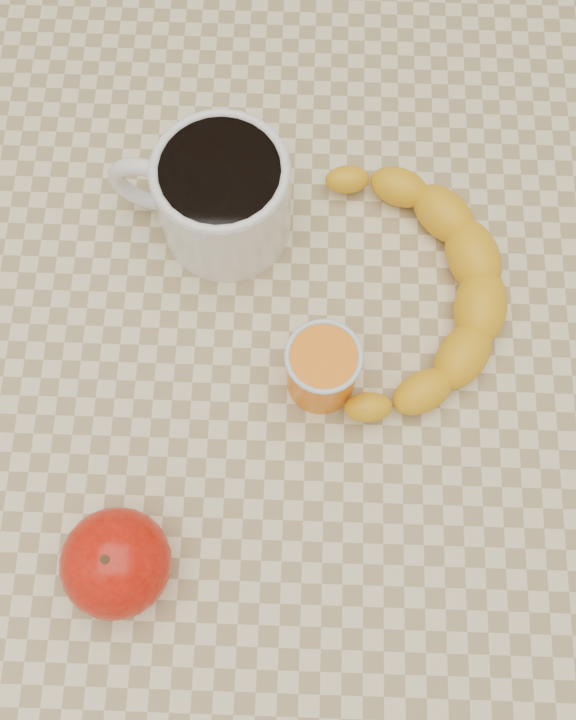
{
  "coord_description": "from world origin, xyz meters",
  "views": [
    {
      "loc": [
        0.01,
        -0.21,
        1.41
      ],
      "look_at": [
        0.0,
        0.0,
        0.77
      ],
      "focal_mm": 40.0,
      "sensor_mm": 36.0,
      "label": 1
    }
  ],
  "objects_px": {
    "table": "(288,394)",
    "orange_juice_glass": "(322,369)",
    "banana": "(409,291)",
    "coffee_mug": "(220,195)",
    "apple": "(116,563)"
  },
  "relations": [
    {
      "from": "table",
      "to": "banana",
      "type": "distance_m",
      "value": 0.16
    },
    {
      "from": "orange_juice_glass",
      "to": "apple",
      "type": "xyz_separation_m",
      "value": [
        -0.15,
        -0.16,
        0.0
      ]
    },
    {
      "from": "table",
      "to": "banana",
      "type": "bearing_deg",
      "value": 32.6
    },
    {
      "from": "table",
      "to": "orange_juice_glass",
      "type": "xyz_separation_m",
      "value": [
        0.03,
        -0.01,
        0.12
      ]
    },
    {
      "from": "coffee_mug",
      "to": "banana",
      "type": "xyz_separation_m",
      "value": [
        0.16,
        -0.07,
        -0.03
      ]
    },
    {
      "from": "coffee_mug",
      "to": "banana",
      "type": "distance_m",
      "value": 0.18
    },
    {
      "from": "banana",
      "to": "orange_juice_glass",
      "type": "bearing_deg",
      "value": -128.78
    },
    {
      "from": "table",
      "to": "apple",
      "type": "distance_m",
      "value": 0.25
    },
    {
      "from": "coffee_mug",
      "to": "orange_juice_glass",
      "type": "xyz_separation_m",
      "value": [
        0.09,
        -0.15,
        -0.02
      ]
    },
    {
      "from": "banana",
      "to": "apple",
      "type": "bearing_deg",
      "value": -128.97
    },
    {
      "from": "orange_juice_glass",
      "to": "banana",
      "type": "height_order",
      "value": "orange_juice_glass"
    },
    {
      "from": "table",
      "to": "coffee_mug",
      "type": "relative_size",
      "value": 4.72
    },
    {
      "from": "apple",
      "to": "banana",
      "type": "relative_size",
      "value": 0.33
    },
    {
      "from": "table",
      "to": "coffee_mug",
      "type": "distance_m",
      "value": 0.2
    },
    {
      "from": "coffee_mug",
      "to": "apple",
      "type": "relative_size",
      "value": 1.7
    }
  ]
}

